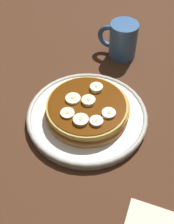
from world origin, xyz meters
TOP-DOWN VIEW (x-y plane):
  - ground_plane at (0.00, 0.00)cm, footprint 140.00×140.00cm
  - plate at (0.00, 0.00)cm, footprint 25.88×25.88cm
  - pancake_stack at (-0.04, -0.03)cm, footprint 17.89×18.51cm
  - banana_slice_0 at (-0.19, -0.73)cm, footprint 2.88×2.88cm
  - banana_slice_1 at (3.19, 0.27)cm, footprint 3.17×3.17cm
  - banana_slice_2 at (-5.04, 0.67)cm, footprint 2.81×2.81cm
  - banana_slice_3 at (-3.63, 3.59)cm, footprint 2.68×2.68cm
  - banana_slice_4 at (-0.77, 4.60)cm, footprint 3.08×3.08cm
  - banana_slice_5 at (-0.13, -4.85)cm, footprint 2.78×2.78cm
  - banana_slice_6 at (2.46, 4.01)cm, footprint 2.85×2.85cm
  - coffee_mug at (1.11, -23.92)cm, footprint 10.46×7.04cm

SIDE VIEW (x-z plane):
  - ground_plane at x=0.00cm, z-range -3.00..0.00cm
  - plate at x=0.00cm, z-range 0.08..2.05cm
  - pancake_stack at x=-0.04cm, z-range 1.61..4.79cm
  - coffee_mug at x=1.11cm, z-range 0.14..9.47cm
  - banana_slice_6 at x=2.46cm, z-range 4.63..5.33cm
  - banana_slice_1 at x=3.19cm, z-range 4.63..5.37cm
  - banana_slice_2 at x=-5.04cm, z-range 4.63..5.42cm
  - banana_slice_3 at x=-3.63cm, z-range 4.63..5.49cm
  - banana_slice_4 at x=-0.77cm, z-range 4.63..5.58cm
  - banana_slice_0 at x=-0.19cm, z-range 4.63..5.59cm
  - banana_slice_5 at x=-0.13cm, z-range 4.63..5.66cm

